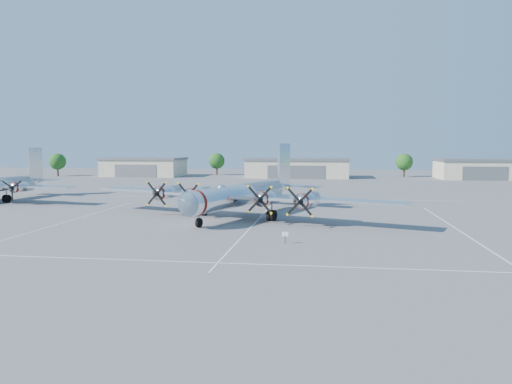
# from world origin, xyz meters

# --- Properties ---
(ground) EXTENTS (260.00, 260.00, 0.00)m
(ground) POSITION_xyz_m (0.00, 0.00, 0.00)
(ground) COLOR #505052
(ground) RESTS_ON ground
(parking_lines) EXTENTS (60.00, 50.08, 0.01)m
(parking_lines) POSITION_xyz_m (0.00, -1.75, 0.01)
(parking_lines) COLOR silver
(parking_lines) RESTS_ON ground
(hangar_west) EXTENTS (22.60, 14.60, 5.40)m
(hangar_west) POSITION_xyz_m (-45.00, 81.96, 2.71)
(hangar_west) COLOR #C0B298
(hangar_west) RESTS_ON ground
(hangar_center) EXTENTS (28.60, 14.60, 5.40)m
(hangar_center) POSITION_xyz_m (0.00, 81.96, 2.71)
(hangar_center) COLOR #C0B298
(hangar_center) RESTS_ON ground
(hangar_east) EXTENTS (20.60, 14.60, 5.40)m
(hangar_east) POSITION_xyz_m (48.00, 81.96, 2.71)
(hangar_east) COLOR #C0B298
(hangar_east) RESTS_ON ground
(tree_far_west) EXTENTS (4.80, 4.80, 6.64)m
(tree_far_west) POSITION_xyz_m (-70.00, 78.00, 4.22)
(tree_far_west) COLOR #382619
(tree_far_west) RESTS_ON ground
(tree_west) EXTENTS (4.80, 4.80, 6.64)m
(tree_west) POSITION_xyz_m (-25.00, 90.00, 4.22)
(tree_west) COLOR #382619
(tree_west) RESTS_ON ground
(tree_east) EXTENTS (4.80, 4.80, 6.64)m
(tree_east) POSITION_xyz_m (30.00, 88.00, 4.22)
(tree_east) COLOR #382619
(tree_east) RESTS_ON ground
(main_bomber_b29) EXTENTS (48.91, 41.04, 9.22)m
(main_bomber_b29) POSITION_xyz_m (-2.26, 3.08, 0.00)
(main_bomber_b29) COLOR white
(main_bomber_b29) RESTS_ON ground
(info_placard) EXTENTS (0.57, 0.08, 1.08)m
(info_placard) POSITION_xyz_m (4.45, -13.79, 0.76)
(info_placard) COLOR black
(info_placard) RESTS_ON ground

